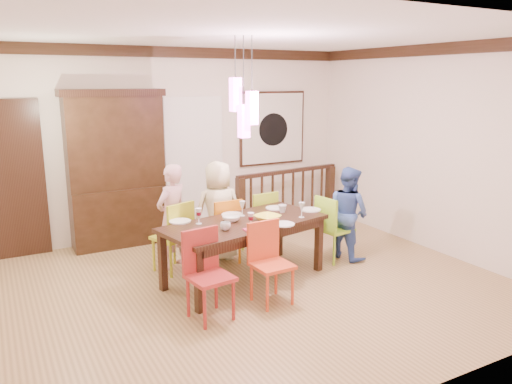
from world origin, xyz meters
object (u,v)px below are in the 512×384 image
china_hutch (116,169)px  person_far_left (172,216)px  person_end_right (348,213)px  person_far_mid (218,211)px  balustrade (288,196)px  chair_far_left (172,231)px  dining_table (244,228)px  chair_end_right (335,224)px

china_hutch → person_far_left: (0.39, -1.27, -0.46)m
person_far_left → person_end_right: (2.24, -0.80, -0.05)m
person_end_right → china_hutch: bearing=43.7°
china_hutch → person_far_mid: (1.03, -1.30, -0.46)m
person_far_mid → person_end_right: size_ratio=1.07×
balustrade → chair_far_left: bearing=-162.5°
china_hutch → person_far_left: 1.41m
person_far_left → china_hutch: bearing=-101.8°
person_end_right → dining_table: bearing=83.3°
dining_table → chair_far_left: (-0.68, 0.71, -0.13)m
china_hutch → person_end_right: size_ratio=1.79×
chair_far_left → person_end_right: 2.40m
chair_end_right → china_hutch: bearing=42.1°
chair_end_right → balustrade: balustrade is taller
dining_table → person_far_mid: (0.02, 0.81, 0.02)m
dining_table → balustrade: (1.73, 1.76, -0.16)m
dining_table → chair_end_right: chair_end_right is taller
dining_table → chair_far_left: chair_far_left is taller
chair_far_left → chair_end_right: chair_far_left is taller
chair_far_left → person_far_left: (0.06, 0.13, 0.16)m
china_hutch → balustrade: 2.84m
chair_end_right → person_end_right: person_end_right is taller
chair_far_left → person_end_right: person_end_right is taller
person_far_mid → chair_far_left: bearing=13.0°
person_far_left → person_end_right: 2.38m
person_end_right → chair_end_right: bearing=81.1°
dining_table → person_far_mid: bearing=76.7°
person_far_mid → person_far_left: bearing=1.9°
chair_far_left → china_hutch: size_ratio=0.41×
person_far_left → person_far_mid: (0.64, -0.03, -0.00)m
chair_far_left → chair_end_right: (2.08, -0.66, -0.02)m
chair_end_right → person_far_left: bearing=61.2°
chair_end_right → chair_far_left: bearing=64.9°
person_far_left → person_end_right: size_ratio=1.08×
person_far_left → dining_table: bearing=97.6°
dining_table → person_far_left: (-0.62, 0.84, 0.02)m
china_hutch → person_end_right: 3.39m
dining_table → chair_end_right: size_ratio=2.40×
china_hutch → balustrade: bearing=-7.2°
chair_far_left → balustrade: bearing=-176.9°
chair_far_left → person_far_left: bearing=-133.4°
person_far_mid → dining_table: bearing=93.7°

